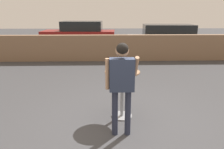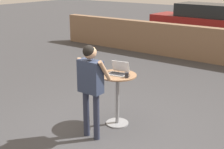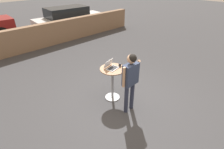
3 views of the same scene
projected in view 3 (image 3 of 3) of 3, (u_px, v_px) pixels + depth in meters
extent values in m
plane|color=#3D3D3F|center=(123.00, 103.00, 5.22)|extent=(50.00, 50.00, 0.00)
cube|color=#84664C|center=(34.00, 38.00, 8.65)|extent=(13.00, 0.35, 1.17)
cylinder|color=gray|center=(112.00, 97.00, 5.44)|extent=(0.44, 0.44, 0.03)
cylinder|color=gray|center=(113.00, 84.00, 5.19)|extent=(0.07, 0.07, 0.97)
cylinder|color=#8C6647|center=(113.00, 69.00, 4.94)|extent=(0.72, 0.72, 0.02)
cube|color=silver|center=(113.00, 68.00, 4.92)|extent=(0.38, 0.29, 0.02)
cube|color=black|center=(113.00, 68.00, 4.91)|extent=(0.34, 0.24, 0.00)
cube|color=silver|center=(108.00, 63.00, 4.94)|extent=(0.36, 0.14, 0.22)
cube|color=white|center=(109.00, 63.00, 4.93)|extent=(0.33, 0.12, 0.19)
cylinder|color=#232328|center=(120.00, 65.00, 5.02)|extent=(0.07, 0.07, 0.10)
torus|color=#232328|center=(121.00, 64.00, 5.05)|extent=(0.04, 0.01, 0.04)
cylinder|color=#282D42|center=(126.00, 99.00, 4.68)|extent=(0.11, 0.11, 0.87)
cylinder|color=#282D42|center=(132.00, 95.00, 4.82)|extent=(0.11, 0.11, 0.87)
cube|color=#2D3851|center=(131.00, 74.00, 4.38)|extent=(0.43, 0.22, 0.57)
sphere|color=tan|center=(132.00, 59.00, 4.17)|extent=(0.23, 0.23, 0.23)
sphere|color=black|center=(133.00, 58.00, 4.14)|extent=(0.21, 0.21, 0.21)
cylinder|color=tan|center=(124.00, 77.00, 4.23)|extent=(0.07, 0.07, 0.55)
cylinder|color=tan|center=(135.00, 66.00, 4.52)|extent=(0.07, 0.32, 0.42)
cube|color=silver|center=(71.00, 21.00, 11.39)|extent=(4.69, 1.91, 0.65)
cube|color=black|center=(67.00, 12.00, 10.95)|extent=(2.61, 1.58, 0.59)
cylinder|color=black|center=(84.00, 20.00, 12.84)|extent=(0.68, 0.26, 0.66)
cylinder|color=black|center=(96.00, 25.00, 11.83)|extent=(0.68, 0.26, 0.66)
cylinder|color=black|center=(46.00, 27.00, 11.24)|extent=(0.68, 0.26, 0.66)
cylinder|color=black|center=(57.00, 33.00, 10.24)|extent=(0.68, 0.26, 0.66)
cylinder|color=black|center=(2.00, 33.00, 10.09)|extent=(0.71, 0.26, 0.69)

